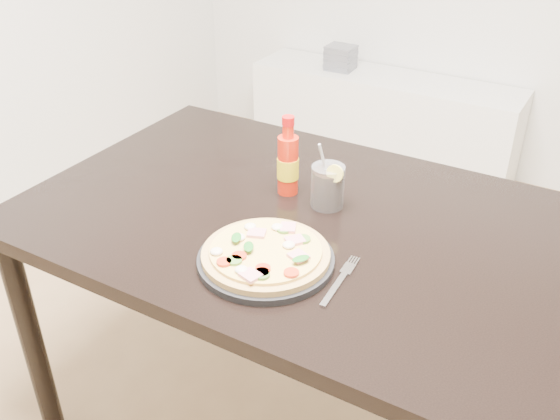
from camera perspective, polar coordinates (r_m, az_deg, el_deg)
The scene contains 8 objects.
dining_table at distance 1.58m, azimuth 2.19°, elevation -3.14°, with size 1.40×0.90×0.75m.
plate at distance 1.37m, azimuth -1.30°, elevation -4.58°, with size 0.30×0.30×0.02m, color black.
pizza at distance 1.36m, azimuth -1.33°, elevation -3.93°, with size 0.28×0.28×0.03m.
hot_sauce_bottle at distance 1.60m, azimuth 0.73°, elevation 4.29°, with size 0.07×0.07×0.21m.
cola_cup at distance 1.56m, azimuth 4.38°, elevation 2.10°, with size 0.09×0.08×0.17m.
fork at distance 1.33m, azimuth 5.60°, elevation -6.29°, with size 0.03×0.19×0.00m.
media_console at distance 3.40m, azimuth 9.29°, elevation 7.99°, with size 1.40×0.34×0.50m, color white.
cd_stack at distance 3.36m, azimuth 5.56°, elevation 13.69°, with size 0.14×0.12×0.13m.
Camera 1 is at (0.29, -0.87, 1.55)m, focal length 40.00 mm.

